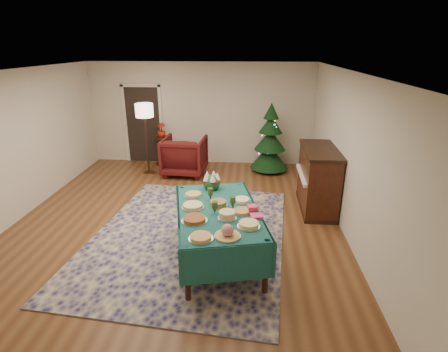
# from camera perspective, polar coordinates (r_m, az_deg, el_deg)

# --- Properties ---
(room_shell) EXTENTS (7.00, 7.00, 7.00)m
(room_shell) POSITION_cam_1_polar(r_m,az_deg,el_deg) (6.20, -8.09, 4.01)
(room_shell) COLOR #593319
(room_shell) RESTS_ON ground
(doorway) EXTENTS (1.08, 0.04, 2.16)m
(doorway) POSITION_cam_1_polar(r_m,az_deg,el_deg) (9.93, -13.04, 8.48)
(doorway) COLOR black
(doorway) RESTS_ON ground
(rug) EXTENTS (3.61, 4.50, 0.02)m
(rug) POSITION_cam_1_polar(r_m,az_deg,el_deg) (6.16, -5.79, -9.63)
(rug) COLOR #131348
(rug) RESTS_ON ground
(buffet_table) EXTENTS (1.63, 2.29, 0.81)m
(buffet_table) POSITION_cam_1_polar(r_m,az_deg,el_deg) (5.28, -0.99, -7.10)
(buffet_table) COLOR black
(buffet_table) RESTS_ON ground
(platter_0) EXTENTS (0.32, 0.32, 0.05)m
(platter_0) POSITION_cam_1_polar(r_m,az_deg,el_deg) (4.47, -3.81, -9.97)
(platter_0) COLOR silver
(platter_0) RESTS_ON buffet_table
(platter_1) EXTENTS (0.34, 0.34, 0.18)m
(platter_1) POSITION_cam_1_polar(r_m,az_deg,el_deg) (4.49, 0.57, -9.10)
(platter_1) COLOR silver
(platter_1) RESTS_ON buffet_table
(platter_2) EXTENTS (0.31, 0.31, 0.07)m
(platter_2) POSITION_cam_1_polar(r_m,az_deg,el_deg) (4.74, 4.05, -7.93)
(platter_2) COLOR silver
(platter_2) RESTS_ON buffet_table
(platter_3) EXTENTS (0.37, 0.37, 0.06)m
(platter_3) POSITION_cam_1_polar(r_m,az_deg,el_deg) (4.90, -4.85, -7.04)
(platter_3) COLOR silver
(platter_3) RESTS_ON buffet_table
(platter_4) EXTENTS (0.27, 0.27, 0.11)m
(platter_4) POSITION_cam_1_polar(r_m,az_deg,el_deg) (4.93, 0.52, -6.40)
(platter_4) COLOR silver
(platter_4) RESTS_ON buffet_table
(platter_5) EXTENTS (0.29, 0.29, 0.05)m
(platter_5) POSITION_cam_1_polar(r_m,az_deg,el_deg) (5.11, 2.88, -5.79)
(platter_5) COLOR silver
(platter_5) RESTS_ON buffet_table
(platter_6) EXTENTS (0.35, 0.35, 0.06)m
(platter_6) POSITION_cam_1_polar(r_m,az_deg,el_deg) (5.28, -5.12, -4.89)
(platter_6) COLOR silver
(platter_6) RESTS_ON buffet_table
(platter_7) EXTENTS (0.30, 0.30, 0.08)m
(platter_7) POSITION_cam_1_polar(r_m,az_deg,el_deg) (5.32, -0.94, -4.50)
(platter_7) COLOR silver
(platter_7) RESTS_ON buffet_table
(platter_8) EXTENTS (0.28, 0.28, 0.05)m
(platter_8) POSITION_cam_1_polar(r_m,az_deg,el_deg) (5.47, 2.91, -3.95)
(platter_8) COLOR silver
(platter_8) RESTS_ON buffet_table
(platter_9) EXTENTS (0.30, 0.30, 0.05)m
(platter_9) POSITION_cam_1_polar(r_m,az_deg,el_deg) (5.68, -5.05, -3.06)
(platter_9) COLOR silver
(platter_9) RESTS_ON buffet_table
(goblet_0) EXTENTS (0.09, 0.09, 0.19)m
(goblet_0) POSITION_cam_1_polar(r_m,az_deg,el_deg) (5.50, -2.24, -2.87)
(goblet_0) COLOR #2D471E
(goblet_0) RESTS_ON buffet_table
(goblet_1) EXTENTS (0.09, 0.09, 0.19)m
(goblet_1) POSITION_cam_1_polar(r_m,az_deg,el_deg) (5.20, 1.45, -4.33)
(goblet_1) COLOR #2D471E
(goblet_1) RESTS_ON buffet_table
(goblet_2) EXTENTS (0.09, 0.09, 0.19)m
(goblet_2) POSITION_cam_1_polar(r_m,az_deg,el_deg) (5.05, -1.51, -5.13)
(goblet_2) COLOR #2D471E
(goblet_2) RESTS_ON buffet_table
(napkin_stack) EXTENTS (0.19, 0.19, 0.04)m
(napkin_stack) POSITION_cam_1_polar(r_m,az_deg,el_deg) (4.99, 5.31, -6.56)
(napkin_stack) COLOR #DF3D7D
(napkin_stack) RESTS_ON buffet_table
(gift_box) EXTENTS (0.15, 0.15, 0.11)m
(gift_box) POSITION_cam_1_polar(r_m,az_deg,el_deg) (5.12, 4.64, -5.38)
(gift_box) COLOR #E33F59
(gift_box) RESTS_ON buffet_table
(centerpiece) EXTENTS (0.29, 0.29, 0.34)m
(centerpiece) POSITION_cam_1_polar(r_m,az_deg,el_deg) (5.88, -2.05, -0.83)
(centerpiece) COLOR #1E4C1E
(centerpiece) RESTS_ON buffet_table
(armchair) EXTENTS (1.09, 1.03, 1.06)m
(armchair) POSITION_cam_1_polar(r_m,az_deg,el_deg) (8.85, -6.48, 3.61)
(armchair) COLOR #480F10
(armchair) RESTS_ON ground
(floor_lamp) EXTENTS (0.43, 0.43, 1.78)m
(floor_lamp) POSITION_cam_1_polar(r_m,az_deg,el_deg) (8.82, -12.84, 9.73)
(floor_lamp) COLOR #A57F3F
(floor_lamp) RESTS_ON ground
(side_table) EXTENTS (0.43, 0.43, 0.77)m
(side_table) POSITION_cam_1_polar(r_m,az_deg,el_deg) (9.70, -9.95, 4.01)
(side_table) COLOR black
(side_table) RESTS_ON ground
(potted_plant) EXTENTS (0.21, 0.38, 0.21)m
(potted_plant) POSITION_cam_1_polar(r_m,az_deg,el_deg) (9.56, -10.14, 6.91)
(potted_plant) COLOR #AA220C
(potted_plant) RESTS_ON side_table
(christmas_tree) EXTENTS (1.20, 1.20, 1.77)m
(christmas_tree) POSITION_cam_1_polar(r_m,az_deg,el_deg) (9.03, 7.52, 5.67)
(christmas_tree) COLOR black
(christmas_tree) RESTS_ON ground
(piano) EXTENTS (0.70, 1.45, 1.25)m
(piano) POSITION_cam_1_polar(r_m,az_deg,el_deg) (7.12, 15.06, -0.60)
(piano) COLOR black
(piano) RESTS_ON ground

